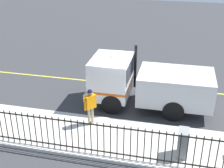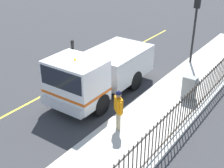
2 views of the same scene
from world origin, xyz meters
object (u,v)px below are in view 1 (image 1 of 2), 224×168
(worker_standing, at_px, (90,103))
(traffic_cone, at_px, (196,86))
(work_truck, at_px, (142,81))
(utility_cabinet, at_px, (183,143))

(worker_standing, height_order, traffic_cone, worker_standing)
(work_truck, relative_size, utility_cabinet, 5.49)
(utility_cabinet, height_order, traffic_cone, utility_cabinet)
(worker_standing, distance_m, utility_cabinet, 4.12)
(work_truck, xyz_separation_m, utility_cabinet, (3.67, 2.08, -0.63))
(worker_standing, xyz_separation_m, utility_cabinet, (1.26, 3.90, -0.49))
(worker_standing, bearing_deg, traffic_cone, -7.08)
(worker_standing, relative_size, traffic_cone, 2.26)
(worker_standing, bearing_deg, utility_cabinet, -70.37)
(utility_cabinet, bearing_deg, worker_standing, -107.88)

